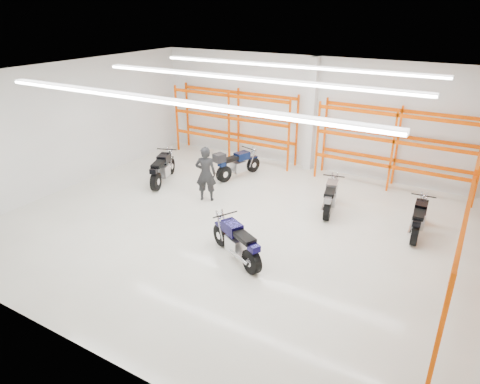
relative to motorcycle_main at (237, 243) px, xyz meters
The scene contains 11 objects.
ground 2.05m from the motorcycle_main, 121.33° to the left, with size 14.00×14.00×0.00m, color beige.
room_shell 3.41m from the motorcycle_main, 120.96° to the left, with size 14.02×12.02×4.51m.
motorcycle_main is the anchor object (origin of this frame).
motorcycle_back_a 6.13m from the motorcycle_main, 148.46° to the left, with size 1.06×2.27×1.16m.
motorcycle_back_b 5.91m from the motorcycle_main, 121.52° to the left, with size 1.02×2.26×1.18m.
motorcycle_back_c 4.22m from the motorcycle_main, 74.63° to the left, with size 0.77×2.12×1.05m.
motorcycle_back_d 5.50m from the motorcycle_main, 45.01° to the left, with size 0.70×2.13×1.04m.
standing_man 4.03m from the motorcycle_main, 136.27° to the left, with size 0.71×0.47×1.95m, color black.
structural_column 7.78m from the motorcycle_main, 97.81° to the left, with size 0.32×0.32×4.50m, color white.
pallet_racking_back_left 8.52m from the motorcycle_main, 121.70° to the left, with size 5.67×0.87×3.00m.
pallet_racking_back_right 7.66m from the motorcycle_main, 71.72° to the left, with size 5.67×0.87×3.00m.
Camera 1 is at (6.02, -10.09, 6.28)m, focal length 32.00 mm.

